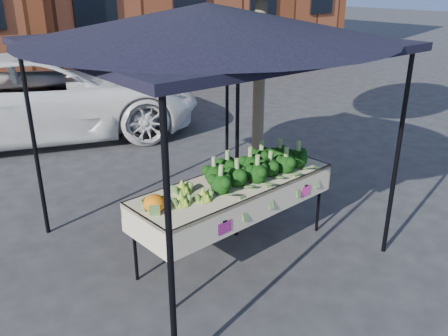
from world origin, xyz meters
TOP-DOWN VIEW (x-y plane):
  - ground at (0.00, 0.00)m, footprint 90.00×90.00m
  - table at (0.08, -0.06)m, footprint 2.44×0.94m
  - canopy at (0.01, 0.33)m, footprint 3.16×3.16m
  - broccoli_heap at (0.35, -0.04)m, footprint 1.38×0.58m
  - romanesco_cluster at (-0.59, -0.08)m, footprint 0.44×0.48m
  - cauliflower_pair at (-0.97, -0.11)m, footprint 0.21×0.21m
  - street_tree at (1.47, 1.09)m, footprint 2.42×2.42m

SIDE VIEW (x-z plane):
  - ground at x=0.00m, z-range 0.00..0.00m
  - table at x=0.08m, z-range 0.00..0.90m
  - cauliflower_pair at x=-0.97m, z-range 0.90..1.09m
  - romanesco_cluster at x=-0.59m, z-range 0.90..1.11m
  - broccoli_heap at x=0.35m, z-range 0.90..1.17m
  - canopy at x=0.01m, z-range 0.00..2.74m
  - street_tree at x=1.47m, z-range 0.00..4.76m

